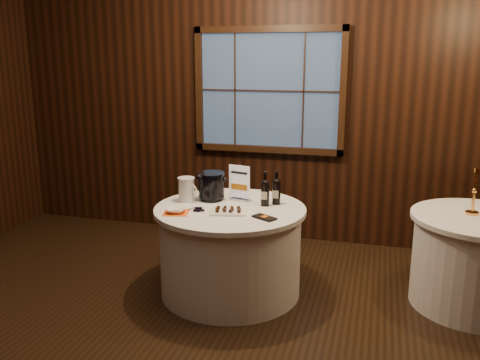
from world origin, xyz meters
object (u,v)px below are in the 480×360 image
(port_bottle_right, at_px, (276,190))
(cracker_bowl, at_px, (176,210))
(port_bottle_left, at_px, (265,191))
(ice_bucket, at_px, (211,186))
(sign_stand, at_px, (240,188))
(brass_candlestick, at_px, (474,198))
(side_table, at_px, (476,261))
(chocolate_plate, at_px, (228,211))
(grape_bunch, at_px, (198,209))
(glass_pitcher, at_px, (187,189))
(chocolate_box, at_px, (264,218))
(main_table, at_px, (230,250))

(port_bottle_right, distance_m, cracker_bowl, 0.88)
(port_bottle_left, bearing_deg, ice_bucket, 175.20)
(sign_stand, xyz_separation_m, port_bottle_right, (0.33, -0.03, 0.02))
(port_bottle_left, distance_m, brass_candlestick, 1.68)
(side_table, xyz_separation_m, port_bottle_right, (-1.64, -0.10, 0.51))
(ice_bucket, relative_size, chocolate_plate, 0.76)
(chocolate_plate, relative_size, grape_bunch, 2.20)
(chocolate_plate, relative_size, glass_pitcher, 1.53)
(glass_pitcher, bearing_deg, grape_bunch, -29.45)
(side_table, relative_size, chocolate_plate, 3.30)
(chocolate_box, bearing_deg, side_table, 47.27)
(side_table, bearing_deg, ice_bucket, -176.72)
(grape_bunch, distance_m, cracker_bowl, 0.18)
(ice_bucket, relative_size, glass_pitcher, 1.16)
(sign_stand, height_order, glass_pitcher, sign_stand)
(sign_stand, relative_size, glass_pitcher, 1.53)
(port_bottle_left, height_order, ice_bucket, port_bottle_left)
(main_table, xyz_separation_m, chocolate_box, (0.35, -0.22, 0.39))
(ice_bucket, relative_size, grape_bunch, 1.67)
(cracker_bowl, bearing_deg, ice_bucket, 70.60)
(cracker_bowl, bearing_deg, side_table, 13.41)
(side_table, height_order, ice_bucket, ice_bucket)
(grape_bunch, height_order, glass_pitcher, glass_pitcher)
(main_table, height_order, ice_bucket, ice_bucket)
(ice_bucket, bearing_deg, port_bottle_left, -5.16)
(main_table, xyz_separation_m, chocolate_plate, (0.03, -0.15, 0.40))
(main_table, distance_m, sign_stand, 0.54)
(main_table, relative_size, cracker_bowl, 8.16)
(port_bottle_right, bearing_deg, grape_bunch, -144.13)
(port_bottle_left, bearing_deg, brass_candlestick, 7.83)
(glass_pitcher, bearing_deg, cracker_bowl, -61.17)
(chocolate_box, height_order, grape_bunch, grape_bunch)
(main_table, relative_size, grape_bunch, 8.60)
(chocolate_box, bearing_deg, sign_stand, 155.96)
(chocolate_plate, bearing_deg, glass_pitcher, 153.03)
(port_bottle_right, bearing_deg, chocolate_box, -88.96)
(sign_stand, height_order, port_bottle_right, sign_stand)
(side_table, height_order, chocolate_plate, chocolate_plate)
(glass_pitcher, distance_m, brass_candlestick, 2.37)
(sign_stand, distance_m, brass_candlestick, 1.92)
(ice_bucket, bearing_deg, grape_bunch, -88.86)
(main_table, bearing_deg, brass_candlestick, 10.13)
(ice_bucket, height_order, grape_bunch, ice_bucket)
(main_table, distance_m, brass_candlestick, 2.03)
(grape_bunch, bearing_deg, main_table, 39.92)
(brass_candlestick, bearing_deg, side_table, -35.90)
(chocolate_plate, xyz_separation_m, glass_pitcher, (-0.45, 0.23, 0.09))
(port_bottle_left, height_order, chocolate_plate, port_bottle_left)
(chocolate_plate, relative_size, chocolate_box, 1.73)
(chocolate_plate, relative_size, brass_candlestick, 0.86)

